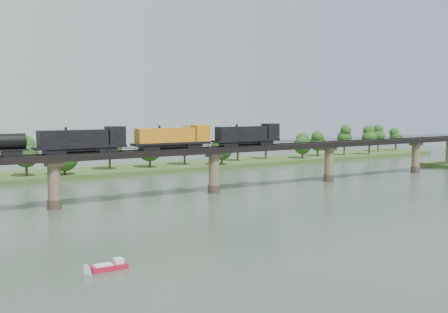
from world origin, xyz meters
TOP-DOWN VIEW (x-y plane):
  - ground at (0.00, 0.00)m, footprint 400.00×400.00m
  - far_bank at (0.00, 85.00)m, footprint 300.00×24.00m
  - bridge at (0.00, 30.00)m, footprint 236.00×30.00m
  - bridge_superstructure at (0.00, 30.00)m, footprint 220.00×4.90m
  - far_treeline at (-8.21, 80.52)m, footprint 289.06×17.54m
  - freight_train at (-19.17, 30.00)m, footprint 81.12×3.16m
  - motorboat at (-48.52, -18.21)m, footprint 4.86×1.92m

SIDE VIEW (x-z plane):
  - ground at x=0.00m, z-range 0.00..0.00m
  - motorboat at x=-48.52m, z-range -0.21..1.13m
  - far_bank at x=0.00m, z-range 0.00..1.60m
  - bridge at x=0.00m, z-range -0.29..11.21m
  - far_treeline at x=-8.21m, z-range 2.03..15.63m
  - bridge_superstructure at x=0.00m, z-range 11.42..12.17m
  - freight_train at x=-19.17m, z-range 11.37..16.96m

